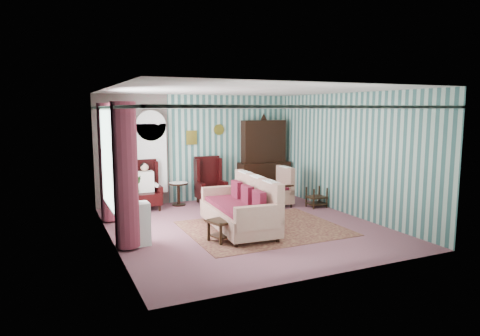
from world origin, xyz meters
name	(u,v)px	position (x,y,z in m)	size (l,w,h in m)	color
floor	(245,227)	(0.00, 0.00, 0.00)	(6.00, 6.00, 0.00)	#884F59
room_shell	(214,134)	(-0.62, 0.18, 2.01)	(5.53, 6.02, 2.91)	#36635F
bookcase	(151,163)	(-1.35, 2.84, 1.12)	(0.80, 0.28, 2.24)	silver
dresser_hutch	(264,156)	(1.90, 2.72, 1.18)	(1.50, 0.56, 2.36)	black
wingback_left	(145,185)	(-1.60, 2.45, 0.62)	(0.76, 0.80, 1.25)	black
wingback_right	(211,181)	(0.15, 2.45, 0.62)	(0.76, 0.80, 1.25)	black
seated_woman	(145,187)	(-1.60, 2.45, 0.59)	(0.44, 0.40, 1.18)	beige
round_side_table	(179,194)	(-0.70, 2.60, 0.30)	(0.50, 0.50, 0.60)	black
nest_table	(316,197)	(2.47, 0.90, 0.27)	(0.45, 0.38, 0.54)	black
plant_stand	(134,224)	(-2.40, -0.30, 0.40)	(0.55, 0.35, 0.80)	silver
rug	(263,228)	(0.30, -0.30, 0.01)	(3.20, 2.60, 0.01)	#4A1E18
sofa	(238,208)	(-0.25, -0.23, 0.49)	(2.28, 0.90, 0.99)	beige
floral_armchair	(275,188)	(1.55, 1.46, 0.48)	(0.85, 0.75, 0.97)	beige
coffee_table	(231,228)	(-0.62, -0.69, 0.21)	(0.92, 0.45, 0.42)	black
potted_plant_a	(129,193)	(-2.49, -0.34, 1.01)	(0.38, 0.33, 0.42)	#194F18
potted_plant_b	(135,189)	(-2.35, -0.20, 1.05)	(0.27, 0.22, 0.50)	#1F4D18
potted_plant_c	(127,192)	(-2.50, -0.24, 1.01)	(0.23, 0.23, 0.42)	#29571B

